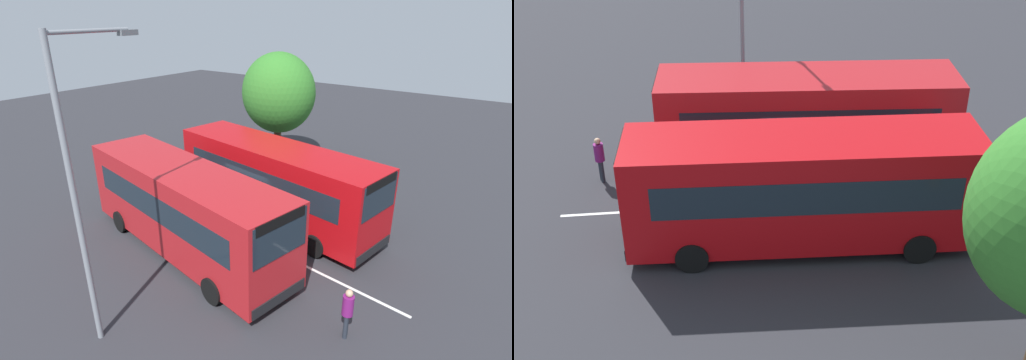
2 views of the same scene
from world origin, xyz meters
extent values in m
plane|color=#2B2B30|center=(0.00, 0.00, 0.00)|extent=(73.41, 73.41, 0.00)
cube|color=#AD191E|center=(-0.53, -2.16, 1.85)|extent=(10.08, 4.21, 3.06)
cube|color=#19232D|center=(4.25, -3.04, 2.67)|extent=(0.51, 2.17, 1.29)
cube|color=#19232D|center=(-0.31, -0.97, 2.22)|extent=(8.11, 1.56, 0.98)
cube|color=#19232D|center=(-0.75, -3.35, 2.22)|extent=(8.11, 1.56, 0.98)
cube|color=black|center=(4.27, -3.04, 3.20)|extent=(0.46, 1.97, 0.32)
cube|color=black|center=(4.28, -3.05, 0.54)|extent=(0.51, 2.26, 0.36)
cylinder|color=black|center=(2.77, -1.57, 0.46)|extent=(0.95, 0.44, 0.91)
cylinder|color=black|center=(2.34, -3.89, 0.46)|extent=(0.95, 0.44, 0.91)
cylinder|color=black|center=(-3.40, -0.44, 0.46)|extent=(0.95, 0.44, 0.91)
cylinder|color=black|center=(-3.83, -2.76, 0.46)|extent=(0.95, 0.44, 0.91)
cube|color=#B70C11|center=(0.74, 2.01, 1.85)|extent=(10.06, 3.98, 3.06)
cube|color=#19232D|center=(5.54, 1.25, 2.67)|extent=(0.46, 2.18, 1.29)
cube|color=#19232D|center=(0.93, 3.21, 2.22)|extent=(8.14, 1.36, 0.98)
cube|color=#19232D|center=(0.55, 0.81, 2.22)|extent=(8.14, 1.36, 0.98)
cube|color=black|center=(5.56, 1.25, 3.20)|extent=(0.41, 1.98, 0.32)
cube|color=black|center=(5.57, 1.25, 0.54)|extent=(0.45, 2.27, 0.36)
cylinder|color=black|center=(4.02, 2.69, 0.46)|extent=(0.94, 0.42, 0.91)
cylinder|color=black|center=(3.65, 0.36, 0.46)|extent=(0.94, 0.42, 0.91)
cylinder|color=black|center=(-2.17, 3.66, 0.46)|extent=(0.94, 0.42, 0.91)
cylinder|color=black|center=(-2.54, 1.33, 0.46)|extent=(0.94, 0.42, 0.91)
cylinder|color=#232833|center=(6.38, -2.82, 0.39)|extent=(0.13, 0.13, 0.77)
cylinder|color=#232833|center=(6.33, -2.67, 0.39)|extent=(0.13, 0.13, 0.77)
cylinder|color=#721966|center=(6.35, -2.74, 1.08)|extent=(0.40, 0.40, 0.61)
sphere|color=tan|center=(6.35, -2.74, 1.49)|extent=(0.21, 0.21, 0.21)
cylinder|color=gray|center=(0.74, -6.90, 4.14)|extent=(0.16, 0.16, 8.27)
cylinder|color=gray|center=(0.62, -5.75, 8.17)|extent=(0.35, 2.31, 0.10)
cube|color=slate|center=(0.49, -4.60, 8.09)|extent=(0.26, 0.58, 0.14)
cylinder|color=#4C3823|center=(-3.11, 8.01, 1.33)|extent=(0.44, 0.44, 2.65)
ellipsoid|color=#337A28|center=(-3.11, 8.01, 4.28)|extent=(4.34, 3.91, 4.56)
cube|color=silver|center=(0.00, 0.00, 0.00)|extent=(15.36, 1.85, 0.01)
camera|label=1|loc=(9.59, -11.45, 8.58)|focal=28.31mm
camera|label=2|loc=(5.22, 17.54, 11.78)|focal=47.78mm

